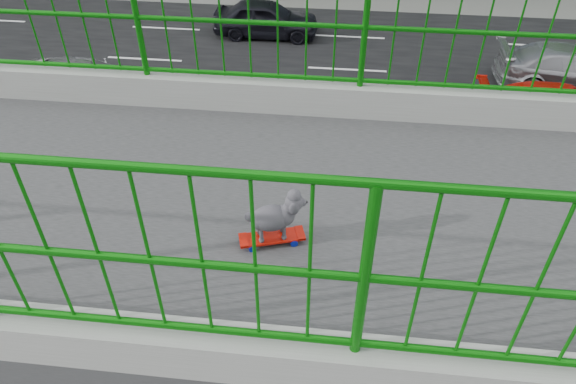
# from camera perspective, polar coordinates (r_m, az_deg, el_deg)

# --- Properties ---
(road) EXTENTS (18.00, 90.00, 0.02)m
(road) POSITION_cam_1_polar(r_m,az_deg,el_deg) (18.77, 5.99, 8.52)
(road) COLOR black
(road) RESTS_ON ground
(footbridge) EXTENTS (3.00, 24.00, 7.00)m
(footbridge) POSITION_cam_1_polar(r_m,az_deg,el_deg) (5.45, 5.50, -16.16)
(footbridge) COLOR #2D2D2F
(footbridge) RESTS_ON ground
(railing) EXTENTS (3.00, 24.00, 1.42)m
(railing) POSITION_cam_1_polar(r_m,az_deg,el_deg) (3.96, 7.28, 0.23)
(railing) COLOR gray
(railing) RESTS_ON footbridge
(skateboard) EXTENTS (0.26, 0.48, 0.06)m
(skateboard) POSITION_cam_1_polar(r_m,az_deg,el_deg) (3.80, -1.70, -4.85)
(skateboard) COLOR red
(skateboard) RESTS_ON footbridge
(poodle) EXTENTS (0.25, 0.42, 0.36)m
(poodle) POSITION_cam_1_polar(r_m,az_deg,el_deg) (3.66, -1.41, -2.51)
(poodle) COLOR #262429
(poodle) RESTS_ON skateboard
(car_0) EXTENTS (1.62, 4.04, 1.38)m
(car_0) POSITION_cam_1_polar(r_m,az_deg,el_deg) (13.32, 20.67, -6.09)
(car_0) COLOR red
(car_0) RESTS_ON ground
(car_2) EXTENTS (2.54, 5.50, 1.53)m
(car_2) POSITION_cam_1_polar(r_m,az_deg,el_deg) (19.83, -20.57, 10.46)
(car_2) COLOR gray
(car_2) RESTS_ON ground
(car_3) EXTENTS (2.08, 5.12, 1.49)m
(car_3) POSITION_cam_1_polar(r_m,az_deg,el_deg) (22.22, 27.54, 11.53)
(car_3) COLOR gray
(car_3) RESTS_ON ground
(car_4) EXTENTS (1.76, 4.37, 1.49)m
(car_4) POSITION_cam_1_polar(r_m,az_deg,el_deg) (23.87, -2.32, 17.79)
(car_4) COLOR black
(car_4) RESTS_ON ground
(car_7) EXTENTS (2.14, 5.28, 1.53)m
(car_7) POSITION_cam_1_polar(r_m,az_deg,el_deg) (19.16, 26.87, 7.50)
(car_7) COLOR red
(car_7) RESTS_ON ground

